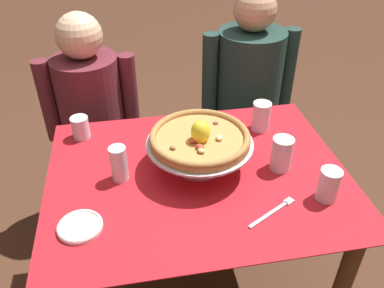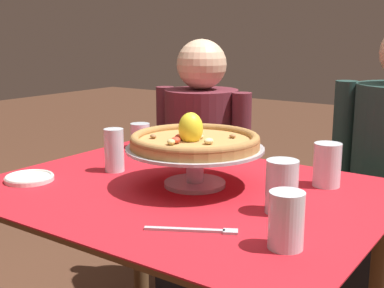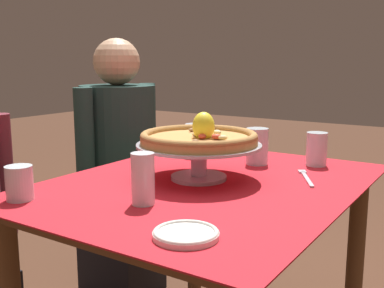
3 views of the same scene
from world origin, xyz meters
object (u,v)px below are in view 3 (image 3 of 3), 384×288
Objects in this scene: pizza_stand at (199,154)px; pizza at (199,137)px; water_glass_side_left at (143,182)px; water_glass_side_right at (257,148)px; water_glass_back_left at (19,185)px; dinner_fork at (306,177)px; water_glass_front_right at (316,151)px; side_plate at (186,234)px; water_glass_back_right at (195,141)px; diner_right at (120,173)px.

pizza_stand is 0.05m from pizza.
pizza_stand is 2.88× the size of water_glass_side_left.
water_glass_side_left is 1.04× the size of water_glass_side_right.
pizza is at bearing -32.51° from water_glass_back_left.
water_glass_side_right is at bearing -11.19° from pizza.
dinner_fork is (0.19, -0.27, -0.13)m from pizza.
water_glass_front_right is 0.81m from side_plate.
pizza reaches higher than water_glass_back_left.
pizza_stand is at bearing -145.34° from water_glass_back_right.
pizza_stand is 0.29m from water_glass_side_left.
pizza is 0.30m from water_glass_side_left.
pizza is 0.46m from water_glass_front_right.
water_glass_side_right is (0.58, -0.04, 0.00)m from water_glass_side_left.
pizza_stand is 3.14× the size of water_glass_back_right.
side_plate is (-0.80, 0.01, -0.04)m from water_glass_front_right.
water_glass_front_right is 0.95m from diner_right.
water_glass_side_left reaches higher than side_plate.
water_glass_back_left reaches higher than side_plate.
pizza is 3.07× the size of water_glass_front_right.
pizza reaches higher than water_glass_side_left.
water_glass_front_right is 0.91× the size of water_glass_side_right.
pizza is 0.50m from side_plate.
water_glass_side_left is at bearing 152.06° from dinner_fork.
dinner_fork is at bearing -114.52° from water_glass_side_right.
water_glass_back_right is at bearing -5.33° from water_glass_back_left.
dinner_fork is (-0.10, -0.21, -0.05)m from water_glass_side_right.
water_glass_side_left is 0.96× the size of side_plate.
pizza is 3.92× the size of water_glass_back_left.
pizza is at bearing -95.28° from pizza_stand.
dinner_fork is (-0.11, -0.48, -0.05)m from water_glass_back_right.
water_glass_side_left is (-0.29, -0.02, -0.02)m from pizza_stand.
side_plate is at bearing -150.97° from pizza.
side_plate is 1.24m from diner_right.
side_plate is 0.61m from dinner_fork.
water_glass_side_left is 1.46× the size of water_glass_back_left.
water_glass_back_right is at bearing 100.43° from water_glass_front_right.
side_plate is at bearing 176.47° from dinner_fork.
diner_right is (0.84, 0.41, -0.20)m from water_glass_back_left.
water_glass_side_left reaches higher than pizza_stand.
water_glass_back_left is 0.84m from dinner_fork.
diner_right reaches higher than water_glass_front_right.
diner_right is (0.82, 0.92, -0.17)m from side_plate.
water_glass_back_right is (0.30, 0.21, -0.03)m from pizza_stand.
dinner_fork is (0.19, -0.27, -0.08)m from pizza_stand.
water_glass_back_left is 0.65× the size of side_plate.
water_glass_front_right is 0.95× the size of water_glass_back_right.
pizza is at bearing 2.94° from water_glass_side_left.
water_glass_back_right is at bearing 31.55° from side_plate.
water_glass_back_left is (-0.15, 0.29, -0.02)m from water_glass_side_left.
pizza_stand is at bearing 84.72° from pizza.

